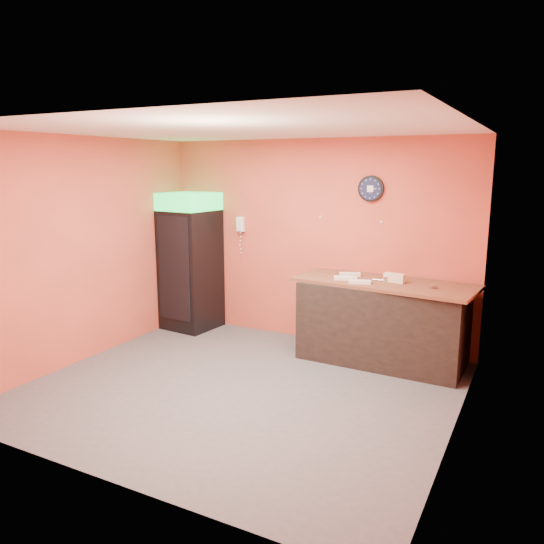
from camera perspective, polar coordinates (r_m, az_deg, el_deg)
The scene contains 15 objects.
floor at distance 6.05m, azimuth -3.36°, elevation -12.41°, with size 4.50×4.50×0.00m, color #47474C.
back_wall at distance 7.39m, azimuth 4.48°, elevation 3.28°, with size 4.50×0.02×2.80m, color #DA543D.
left_wall at distance 7.04m, azimuth -19.43°, elevation 2.26°, with size 0.02×4.00×2.80m, color #DA543D.
right_wall at distance 4.89m, azimuth 19.73°, elevation -1.54°, with size 0.02×4.00×2.80m, color #DA543D.
ceiling at distance 5.55m, azimuth -3.70°, elevation 15.11°, with size 4.50×4.00×0.02m, color white.
beverage_cooler at distance 8.03m, azimuth -8.91°, elevation 0.92°, with size 0.78×0.79×2.05m.
prep_counter at distance 6.81m, azimuth 11.81°, elevation -5.41°, with size 1.99×0.89×1.00m, color black.
wall_clock at distance 7.03m, azimuth 10.59°, elevation 8.81°, with size 0.34×0.06×0.34m.
wall_phone at distance 7.84m, azimuth -3.42°, elevation 5.15°, with size 0.12×0.10×0.22m.
butcher_paper at distance 6.68m, azimuth 11.99°, elevation -1.16°, with size 2.19×0.89×0.04m, color brown.
sub_roll_stack at distance 6.64m, azimuth 13.04°, elevation -0.62°, with size 0.27×0.13×0.11m.
wrapped_sandwich_left at distance 6.68m, azimuth 7.90°, elevation -0.65°, with size 0.28×0.11×0.04m, color white.
wrapped_sandwich_mid at distance 6.50m, azimuth 9.42°, elevation -1.05°, with size 0.26×0.10×0.04m, color white.
wrapped_sandwich_right at distance 6.93m, azimuth 8.36°, elevation -0.24°, with size 0.27×0.11×0.04m, color white.
kitchen_tool at distance 6.66m, azimuth 12.18°, elevation -0.73°, with size 0.07×0.07×0.07m, color silver.
Camera 1 is at (2.86, -4.74, 2.44)m, focal length 35.00 mm.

